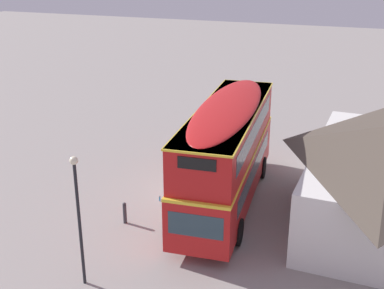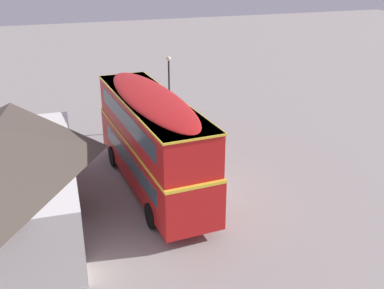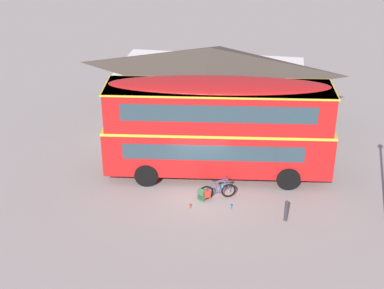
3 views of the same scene
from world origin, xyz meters
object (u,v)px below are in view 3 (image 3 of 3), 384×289
backpack_on_ground (202,194)px  water_bottle_red_squeeze (190,206)px  double_decker_bus (218,125)px  kerb_bollard (286,210)px  water_bottle_blue_sports (231,206)px  touring_bicycle (216,191)px

backpack_on_ground → water_bottle_red_squeeze: bearing=-120.6°
double_decker_bus → water_bottle_red_squeeze: double_decker_bus is taller
kerb_bollard → water_bottle_blue_sports: bearing=165.7°
water_bottle_red_squeeze → kerb_bollard: kerb_bollard is taller
water_bottle_red_squeeze → kerb_bollard: 4.17m
water_bottle_blue_sports → double_decker_bus: bearing=105.8°
touring_bicycle → water_bottle_red_squeeze: touring_bicycle is taller
double_decker_bus → water_bottle_blue_sports: (0.83, -2.94, -2.53)m
water_bottle_red_squeeze → backpack_on_ground: bearing=59.4°
double_decker_bus → backpack_on_ground: bearing=-102.0°
double_decker_bus → touring_bicycle: size_ratio=6.50×
double_decker_bus → kerb_bollard: size_ratio=11.07×
backpack_on_ground → water_bottle_blue_sports: backpack_on_ground is taller
backpack_on_ground → water_bottle_blue_sports: 1.46m
double_decker_bus → water_bottle_red_squeeze: (-0.94, -3.12, -2.54)m
backpack_on_ground → double_decker_bus: bearing=78.0°
kerb_bollard → touring_bicycle: bearing=155.9°
touring_bicycle → water_bottle_red_squeeze: (-1.07, -0.94, -0.26)m
touring_bicycle → water_bottle_blue_sports: 1.07m
water_bottle_red_squeeze → kerb_bollard: size_ratio=0.23×
double_decker_bus → backpack_on_ground: size_ratio=18.89×
water_bottle_blue_sports → kerb_bollard: 2.46m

